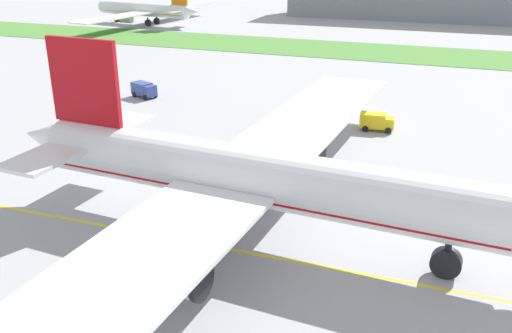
# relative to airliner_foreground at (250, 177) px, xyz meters

# --- Properties ---
(ground_plane) EXTENTS (600.00, 600.00, 0.00)m
(ground_plane) POSITION_rel_airliner_foreground_xyz_m (-3.65, 0.04, -5.93)
(ground_plane) COLOR #9E9EA3
(ground_plane) RESTS_ON ground
(apron_taxi_line) EXTENTS (280.00, 0.36, 0.01)m
(apron_taxi_line) POSITION_rel_airliner_foreground_xyz_m (-3.65, -3.38, -5.93)
(apron_taxi_line) COLOR yellow
(apron_taxi_line) RESTS_ON ground
(grass_median_strip) EXTENTS (320.00, 24.00, 0.10)m
(grass_median_strip) POSITION_rel_airliner_foreground_xyz_m (-3.65, 97.11, -5.88)
(grass_median_strip) COLOR #4C8438
(grass_median_strip) RESTS_ON ground
(airliner_foreground) EXTENTS (54.67, 87.20, 17.46)m
(airliner_foreground) POSITION_rel_airliner_foreground_xyz_m (0.00, 0.00, 0.00)
(airliner_foreground) COLOR white
(airliner_foreground) RESTS_ON ground
(service_truck_baggage_loader) EXTENTS (5.24, 3.98, 2.57)m
(service_truck_baggage_loader) POSITION_rel_airliner_foreground_xyz_m (-35.04, 40.32, -4.48)
(service_truck_baggage_loader) COLOR #33478C
(service_truck_baggage_loader) RESTS_ON ground
(service_truck_fuel_bowser) EXTENTS (5.10, 2.86, 2.56)m
(service_truck_fuel_bowser) POSITION_rel_airliner_foreground_xyz_m (6.69, 35.62, -4.52)
(service_truck_fuel_bowser) COLOR yellow
(service_truck_fuel_bowser) RESTS_ON ground
(parked_airliner_far_left) EXTENTS (40.19, 63.81, 13.80)m
(parked_airliner_far_left) POSITION_rel_airliner_foreground_xyz_m (-80.14, 119.89, -1.25)
(parked_airliner_far_left) COLOR white
(parked_airliner_far_left) RESTS_ON ground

